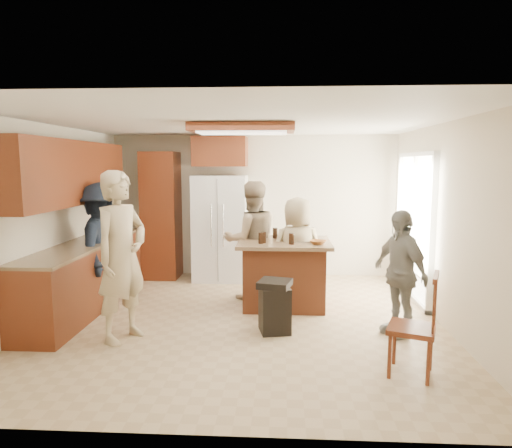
# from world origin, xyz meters

# --- Properties ---
(person_front_left) EXTENTS (0.77, 0.86, 1.93)m
(person_front_left) POSITION_xyz_m (-1.29, -0.68, 0.96)
(person_front_left) COLOR tan
(person_front_left) RESTS_ON ground
(person_behind_left) EXTENTS (0.97, 0.75, 1.75)m
(person_behind_left) POSITION_xyz_m (0.06, 1.00, 0.87)
(person_behind_left) COLOR #9E896C
(person_behind_left) RESTS_ON ground
(person_behind_right) EXTENTS (0.84, 0.64, 1.54)m
(person_behind_right) POSITION_xyz_m (0.72, 0.67, 0.77)
(person_behind_right) COLOR tan
(person_behind_right) RESTS_ON ground
(person_side_right) EXTENTS (0.76, 0.97, 1.48)m
(person_side_right) POSITION_xyz_m (1.87, -0.35, 0.74)
(person_side_right) COLOR gray
(person_side_right) RESTS_ON ground
(person_counter) EXTENTS (0.75, 1.21, 1.74)m
(person_counter) POSITION_xyz_m (-2.00, 0.51, 0.87)
(person_counter) COLOR black
(person_counter) RESTS_ON ground
(left_cabinetry) EXTENTS (0.64, 3.00, 2.30)m
(left_cabinetry) POSITION_xyz_m (-2.24, 0.40, 0.96)
(left_cabinetry) COLOR maroon
(left_cabinetry) RESTS_ON ground
(back_wall_units) EXTENTS (1.80, 0.60, 2.45)m
(back_wall_units) POSITION_xyz_m (-1.33, 2.20, 1.38)
(back_wall_units) COLOR maroon
(back_wall_units) RESTS_ON ground
(refrigerator) EXTENTS (0.90, 0.76, 1.80)m
(refrigerator) POSITION_xyz_m (-0.55, 2.12, 0.90)
(refrigerator) COLOR white
(refrigerator) RESTS_ON ground
(kitchen_island) EXTENTS (1.28, 1.03, 0.93)m
(kitchen_island) POSITION_xyz_m (0.54, 0.67, 0.47)
(kitchen_island) COLOR #9E4A28
(kitchen_island) RESTS_ON ground
(island_items) EXTENTS (0.94, 0.72, 0.15)m
(island_items) POSITION_xyz_m (0.71, 0.56, 0.98)
(island_items) COLOR silver
(island_items) RESTS_ON kitchen_island
(trash_bin) EXTENTS (0.44, 0.44, 0.63)m
(trash_bin) POSITION_xyz_m (0.43, -0.37, 0.32)
(trash_bin) COLOR black
(trash_bin) RESTS_ON ground
(spindle_chair) EXTENTS (0.54, 0.54, 0.99)m
(spindle_chair) POSITION_xyz_m (1.75, -1.41, 0.45)
(spindle_chair) COLOR maroon
(spindle_chair) RESTS_ON ground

